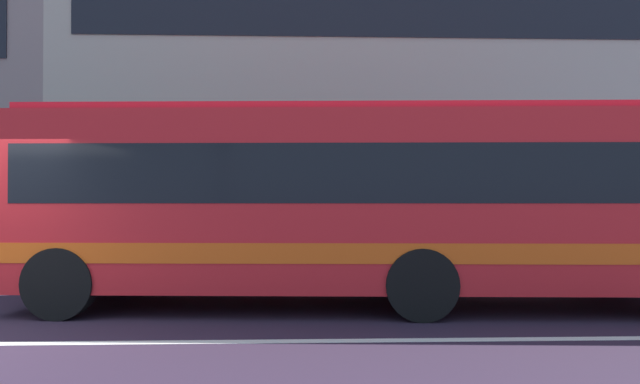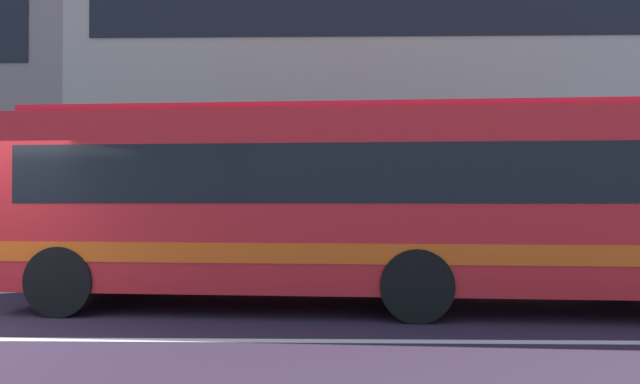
# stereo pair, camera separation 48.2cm
# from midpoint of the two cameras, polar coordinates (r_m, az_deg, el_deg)

# --- Properties ---
(apartment_block_right) EXTENTS (19.81, 9.63, 13.23)m
(apartment_block_right) POSITION_cam_midpoint_polar(r_m,az_deg,el_deg) (21.13, 4.58, 12.81)
(apartment_block_right) COLOR #B3AD9A
(apartment_block_right) RESTS_ON ground_plane
(transit_bus) EXTENTS (10.85, 3.06, 3.05)m
(transit_bus) POSITION_cam_midpoint_polar(r_m,az_deg,el_deg) (8.62, 3.47, -0.66)
(transit_bus) COLOR red
(transit_bus) RESTS_ON ground_plane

